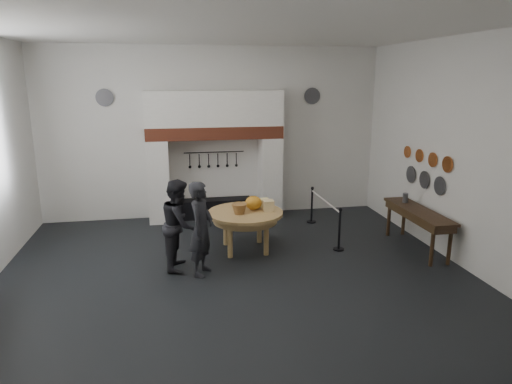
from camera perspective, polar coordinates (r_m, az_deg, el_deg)
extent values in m
cube|color=black|center=(9.01, -2.59, -10.03)|extent=(9.00, 8.00, 0.02)
cube|color=silver|center=(8.27, -2.96, 19.75)|extent=(9.00, 8.00, 0.02)
cube|color=silver|center=(12.28, -5.36, 7.35)|extent=(9.00, 0.02, 4.50)
cube|color=silver|center=(4.53, 4.25, -4.40)|extent=(9.00, 0.02, 4.50)
cube|color=silver|center=(10.00, 23.79, 4.67)|extent=(0.02, 8.00, 4.50)
cube|color=silver|center=(12.09, -12.05, 1.33)|extent=(0.55, 0.70, 2.15)
cube|color=silver|center=(12.36, 1.75, 1.92)|extent=(0.55, 0.70, 2.15)
cube|color=#9E442B|center=(11.93, -5.21, 7.44)|extent=(3.50, 0.72, 0.32)
cube|color=silver|center=(11.88, -5.27, 10.36)|extent=(3.50, 0.70, 0.90)
cube|color=black|center=(12.41, -5.03, -2.01)|extent=(1.90, 0.45, 0.50)
cylinder|color=black|center=(12.27, -5.27, 4.99)|extent=(1.60, 0.02, 0.02)
cylinder|color=tan|center=(9.87, -1.36, -2.65)|extent=(2.09, 2.09, 0.07)
ellipsoid|color=#C57E1B|center=(9.94, -0.32, -1.37)|extent=(0.36, 0.36, 0.31)
cube|color=#E3C688|center=(9.87, 1.55, -1.71)|extent=(0.22, 0.22, 0.24)
cube|color=#FFEF98|center=(10.15, 1.09, -1.37)|extent=(0.18, 0.18, 0.20)
cone|color=olive|center=(9.66, -2.10, -2.12)|extent=(0.41, 0.41, 0.22)
ellipsoid|color=olive|center=(10.16, -2.24, -1.57)|extent=(0.31, 0.18, 0.13)
imported|color=black|center=(8.70, -6.85, -4.58)|extent=(0.67, 0.79, 1.83)
imported|color=black|center=(9.07, -9.55, -4.00)|extent=(0.81, 0.97, 1.79)
cube|color=#372614|center=(10.51, 19.64, -2.26)|extent=(0.55, 2.20, 0.06)
cylinder|color=#55565B|center=(10.98, 18.15, -0.71)|extent=(0.12, 0.12, 0.22)
cylinder|color=#C6662D|center=(10.19, 22.82, 3.20)|extent=(0.03, 0.34, 0.34)
cylinder|color=#C6662D|center=(10.65, 21.22, 3.77)|extent=(0.03, 0.32, 0.32)
cylinder|color=#C6662D|center=(11.11, 19.75, 4.30)|extent=(0.03, 0.30, 0.30)
cylinder|color=#C6662D|center=(11.58, 18.39, 4.78)|extent=(0.03, 0.28, 0.28)
cylinder|color=#4C4C51|center=(10.45, 21.97, 0.72)|extent=(0.03, 0.40, 0.40)
cylinder|color=#4C4C51|center=(10.95, 20.31, 1.44)|extent=(0.03, 0.40, 0.40)
cylinder|color=#4C4C51|center=(11.45, 18.80, 2.10)|extent=(0.03, 0.40, 0.40)
cylinder|color=#4C4C51|center=(12.22, -18.40, 11.14)|extent=(0.44, 0.03, 0.44)
cylinder|color=#4C4C51|center=(12.71, 7.04, 11.83)|extent=(0.44, 0.03, 0.44)
cylinder|color=black|center=(10.13, 10.39, -4.74)|extent=(0.05, 0.05, 0.90)
cylinder|color=black|center=(11.93, 7.00, -1.72)|extent=(0.05, 0.05, 0.90)
cylinder|color=silver|center=(10.91, 8.63, -1.10)|extent=(0.04, 2.00, 0.04)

